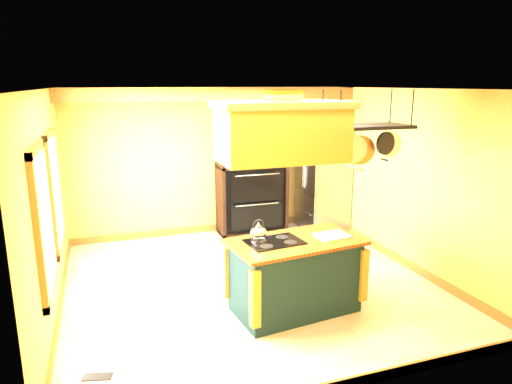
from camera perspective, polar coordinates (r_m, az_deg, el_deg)
floor at (r=6.61m, az=-0.81°, el=-11.34°), size 5.00×5.00×0.00m
ceiling at (r=6.00m, az=-0.90°, el=12.78°), size 5.00×5.00×0.00m
wall_back at (r=8.53m, az=-6.12°, el=3.78°), size 5.00×0.02×2.70m
wall_front at (r=3.97m, az=10.61°, el=-7.75°), size 5.00×0.02×2.70m
wall_left at (r=5.91m, az=-24.56°, el=-1.70°), size 0.02×5.00×2.70m
wall_right at (r=7.32m, az=18.08°, el=1.59°), size 0.02×5.00×2.70m
ceiling_beam at (r=7.64m, az=-4.97°, el=12.05°), size 5.00×0.15×0.20m
window_near at (r=5.12m, az=-25.00°, el=-3.36°), size 0.06×1.06×1.56m
window_far at (r=6.47m, az=-23.85°, el=0.06°), size 0.06×1.06×1.56m
kitchen_island at (r=5.73m, az=4.83°, el=-10.27°), size 1.68×1.06×1.11m
range_hood at (r=5.19m, az=3.21°, el=7.75°), size 1.50×0.85×0.80m
pot_rack at (r=5.72m, az=13.52°, el=6.94°), size 1.16×0.54×0.92m
refrigerator at (r=8.79m, az=8.33°, el=0.70°), size 0.76×0.90×1.75m
hutch at (r=8.59m, az=-0.62°, el=0.74°), size 1.28×0.58×2.27m
floor_register at (r=5.00m, az=-19.19°, el=-20.96°), size 0.30×0.19×0.01m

